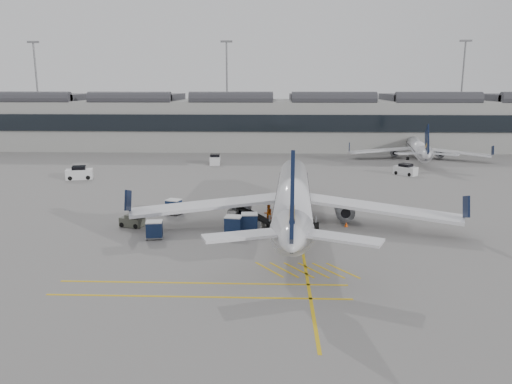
{
  "coord_description": "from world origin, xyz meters",
  "views": [
    {
      "loc": [
        7.35,
        -45.42,
        14.92
      ],
      "look_at": [
        5.52,
        4.35,
        4.0
      ],
      "focal_mm": 35.0,
      "sensor_mm": 36.0,
      "label": 1
    }
  ],
  "objects_px": {
    "ramp_agent_b": "(268,213)",
    "ramp_agent_a": "(269,214)",
    "pushback_tug": "(132,221)",
    "belt_loader": "(244,220)",
    "airliner_main": "(293,197)",
    "baggage_cart_a": "(249,222)"
  },
  "relations": [
    {
      "from": "pushback_tug",
      "to": "airliner_main",
      "type": "bearing_deg",
      "value": 22.78
    },
    {
      "from": "ramp_agent_b",
      "to": "belt_loader",
      "type": "bearing_deg",
      "value": 6.18
    },
    {
      "from": "baggage_cart_a",
      "to": "belt_loader",
      "type": "bearing_deg",
      "value": 105.07
    },
    {
      "from": "baggage_cart_a",
      "to": "ramp_agent_b",
      "type": "height_order",
      "value": "ramp_agent_b"
    },
    {
      "from": "belt_loader",
      "to": "ramp_agent_a",
      "type": "relative_size",
      "value": 2.99
    },
    {
      "from": "ramp_agent_b",
      "to": "ramp_agent_a",
      "type": "bearing_deg",
      "value": -147.39
    },
    {
      "from": "baggage_cart_a",
      "to": "ramp_agent_b",
      "type": "distance_m",
      "value": 3.96
    },
    {
      "from": "belt_loader",
      "to": "airliner_main",
      "type": "bearing_deg",
      "value": 26.31
    },
    {
      "from": "ramp_agent_a",
      "to": "pushback_tug",
      "type": "height_order",
      "value": "ramp_agent_a"
    },
    {
      "from": "ramp_agent_a",
      "to": "baggage_cart_a",
      "type": "bearing_deg",
      "value": -151.61
    },
    {
      "from": "pushback_tug",
      "to": "baggage_cart_a",
      "type": "bearing_deg",
      "value": 12.45
    },
    {
      "from": "ramp_agent_b",
      "to": "pushback_tug",
      "type": "relative_size",
      "value": 0.73
    },
    {
      "from": "airliner_main",
      "to": "belt_loader",
      "type": "xyz_separation_m",
      "value": [
        -5.23,
        -0.61,
        -2.35
      ]
    },
    {
      "from": "ramp_agent_a",
      "to": "pushback_tug",
      "type": "bearing_deg",
      "value": 156.31
    },
    {
      "from": "airliner_main",
      "to": "ramp_agent_b",
      "type": "xyz_separation_m",
      "value": [
        -2.64,
        0.83,
        -1.99
      ]
    },
    {
      "from": "ramp_agent_a",
      "to": "ramp_agent_b",
      "type": "distance_m",
      "value": 0.15
    },
    {
      "from": "ramp_agent_a",
      "to": "ramp_agent_b",
      "type": "relative_size",
      "value": 0.91
    },
    {
      "from": "airliner_main",
      "to": "ramp_agent_a",
      "type": "relative_size",
      "value": 21.37
    },
    {
      "from": "airliner_main",
      "to": "pushback_tug",
      "type": "xyz_separation_m",
      "value": [
        -17.05,
        -1.43,
        -2.38
      ]
    },
    {
      "from": "ramp_agent_b",
      "to": "pushback_tug",
      "type": "bearing_deg",
      "value": -14.09
    },
    {
      "from": "ramp_agent_b",
      "to": "airliner_main",
      "type": "bearing_deg",
      "value": 139.48
    },
    {
      "from": "belt_loader",
      "to": "baggage_cart_a",
      "type": "distance_m",
      "value": 2.18
    }
  ]
}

